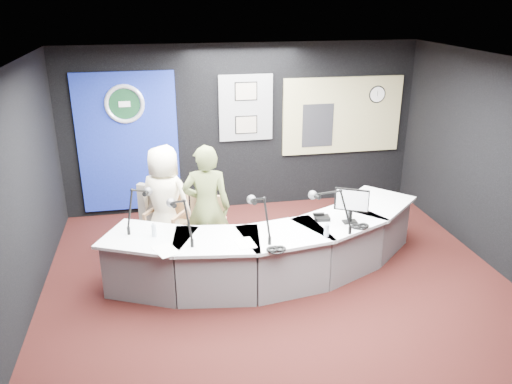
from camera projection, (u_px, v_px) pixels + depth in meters
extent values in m
plane|color=black|center=(284.00, 295.00, 6.43)|extent=(6.00, 6.00, 0.00)
cube|color=silver|center=(289.00, 68.00, 5.41)|extent=(6.00, 6.00, 0.02)
cube|color=black|center=(243.00, 128.00, 8.66)|extent=(6.00, 0.02, 2.80)
cube|color=black|center=(404.00, 364.00, 3.18)|extent=(6.00, 0.02, 2.80)
cube|color=black|center=(9.00, 211.00, 5.39)|extent=(0.02, 6.00, 2.80)
cube|color=navy|center=(128.00, 143.00, 8.35)|extent=(1.60, 0.05, 2.30)
torus|color=silver|center=(124.00, 104.00, 8.08)|extent=(0.63, 0.07, 0.63)
cylinder|color=#0E341A|center=(125.00, 104.00, 8.08)|extent=(0.48, 0.01, 0.48)
cube|color=slate|center=(246.00, 108.00, 8.52)|extent=(0.90, 0.04, 1.10)
cube|color=#80715D|center=(246.00, 91.00, 8.39)|extent=(0.34, 0.02, 0.27)
cube|color=#80715D|center=(246.00, 125.00, 8.59)|extent=(0.34, 0.02, 0.27)
cube|color=tan|center=(342.00, 115.00, 8.89)|extent=(2.12, 0.06, 1.32)
cube|color=#F7DE9C|center=(343.00, 116.00, 8.88)|extent=(2.00, 0.02, 1.20)
cube|color=black|center=(318.00, 125.00, 8.84)|extent=(0.55, 0.02, 0.75)
cylinder|color=white|center=(377.00, 94.00, 8.84)|extent=(0.28, 0.01, 0.28)
cube|color=slate|center=(155.00, 208.00, 7.44)|extent=(0.48, 0.35, 0.70)
imported|color=#F8EBC7|center=(165.00, 201.00, 7.21)|extent=(0.94, 0.84, 1.61)
imported|color=#555E31|center=(207.00, 208.00, 6.81)|extent=(0.68, 0.50, 1.74)
cube|color=black|center=(351.00, 200.00, 6.56)|extent=(0.37, 0.21, 0.27)
cube|color=black|center=(322.00, 218.00, 6.75)|extent=(0.21, 0.17, 0.05)
torus|color=black|center=(360.00, 226.00, 6.53)|extent=(0.20, 0.20, 0.03)
torus|color=black|center=(276.00, 249.00, 5.94)|extent=(0.23, 0.23, 0.04)
cube|color=white|center=(166.00, 250.00, 5.95)|extent=(0.35, 0.40, 0.00)
cube|color=white|center=(245.00, 243.00, 6.12)|extent=(0.25, 0.32, 0.00)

